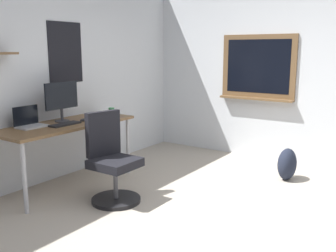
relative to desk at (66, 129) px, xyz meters
The scene contains 11 objects.
ground_plane 2.16m from the desk, 88.35° to the right, with size 5.20×5.20×0.00m, color #ADA393.
wall_back 0.74m from the desk, 82.24° to the left, with size 5.00×0.30×2.60m.
wall_right 3.28m from the desk, 38.87° to the right, with size 0.22×5.00×2.60m.
desk is the anchor object (origin of this frame).
office_chair 0.78m from the desk, 93.12° to the right, with size 0.52×0.53×0.95m.
laptop 0.42m from the desk, 157.82° to the left, with size 0.31×0.21×0.23m.
monitor_primary 0.36m from the desk, 68.30° to the left, with size 0.46×0.17×0.46m.
keyboard 0.14m from the desk, 135.84° to the right, with size 0.37×0.13×0.02m, color black.
computer_mouse 0.23m from the desk, 22.38° to the right, with size 0.10×0.06×0.03m, color #262628.
coffee_mug 0.74m from the desk, ahead, with size 0.08×0.08×0.09m, color #338C4C.
backpack 2.70m from the desk, 50.78° to the right, with size 0.32×0.22×0.40m, color #1E2333.
Camera 1 is at (-2.99, -1.39, 1.59)m, focal length 41.33 mm.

